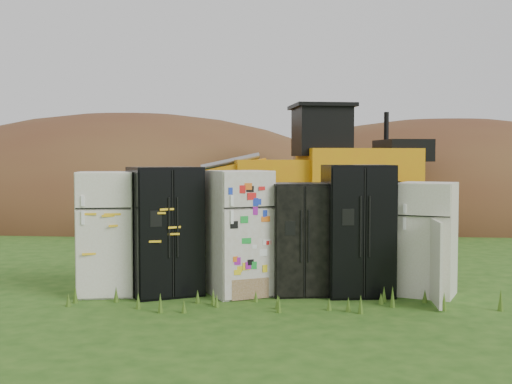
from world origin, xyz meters
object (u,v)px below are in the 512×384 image
Objects in this scene: fridge_black_side at (165,231)px; fridge_black_right at (357,230)px; fridge_leftmost at (106,233)px; fridge_dark_mid at (300,239)px; fridge_open_door at (428,239)px; wheel_loader at (289,170)px; fridge_sticker at (240,233)px.

fridge_black_side is 2.83m from fridge_black_right.
fridge_black_right is (2.83, 0.03, 0.01)m from fridge_black_side.
fridge_leftmost is 1.10× the size of fridge_dark_mid.
wheel_loader is (-1.74, 7.19, 0.87)m from fridge_open_door.
wheel_loader is (1.02, 7.18, 0.78)m from fridge_sticker.
fridge_dark_mid is at bearing -22.75° from fridge_black_side.
fridge_black_side is 1.15× the size of fridge_dark_mid.
fridge_dark_mid is (2.87, 0.05, -0.08)m from fridge_leftmost.
fridge_sticker is (1.10, -0.00, -0.03)m from fridge_black_side.
fridge_black_side is 0.98× the size of fridge_black_right.
wheel_loader reaches higher than fridge_sticker.
fridge_black_right is 1.15× the size of fridge_open_door.
fridge_black_side is at bearing -114.34° from wheel_loader.
fridge_sticker is at bearing 175.75° from fridge_black_right.
wheel_loader reaches higher than fridge_black_right.
fridge_open_door is (3.86, -0.02, -0.11)m from fridge_black_side.
fridge_black_right is at bearing -8.00° from fridge_dark_mid.
wheel_loader reaches higher than fridge_black_side.
fridge_black_right is (1.74, 0.03, 0.04)m from fridge_sticker.
fridge_sticker is 2.76m from fridge_open_door.
fridge_dark_mid is 0.85m from fridge_black_right.
fridge_open_door is 0.24× the size of wheel_loader.
fridge_black_right is at bearing -92.18° from wheel_loader.
fridge_sticker is 1.74m from fridge_black_right.
fridge_black_side reaches higher than fridge_dark_mid.
fridge_black_side is at bearing -9.24° from fridge_leftmost.
fridge_dark_mid is at bearing -98.88° from wheel_loader.
wheel_loader is at bearing 128.38° from fridge_open_door.
fridge_black_side is at bearing 175.48° from fridge_dark_mid.
wheel_loader is (2.99, 7.17, 0.79)m from fridge_leftmost.
wheel_loader is (0.12, 7.12, 0.88)m from fridge_dark_mid.
wheel_loader reaches higher than fridge_dark_mid.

